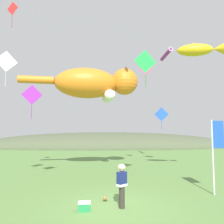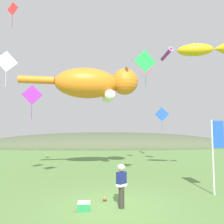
{
  "view_description": "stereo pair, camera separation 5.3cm",
  "coord_description": "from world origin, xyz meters",
  "px_view_note": "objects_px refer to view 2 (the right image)",
  "views": [
    {
      "loc": [
        -0.49,
        -9.44,
        3.18
      ],
      "look_at": [
        0.0,
        4.0,
        4.36
      ],
      "focal_mm": 35.0,
      "sensor_mm": 36.0,
      "label": 1
    },
    {
      "loc": [
        -0.44,
        -9.44,
        3.18
      ],
      "look_at": [
        0.0,
        4.0,
        4.36
      ],
      "focal_mm": 35.0,
      "sensor_mm": 36.0,
      "label": 2
    }
  ],
  "objects_px": {
    "kite_diamond_blue": "(162,114)",
    "kite_diamond_green": "(145,62)",
    "kite_giant_cat": "(95,84)",
    "kite_diamond_white": "(6,62)",
    "kite_diamond_red": "(13,9)",
    "kite_diamond_pink": "(146,69)",
    "kite_tube_streamer": "(166,54)",
    "kite_diamond_violet": "(32,95)",
    "festival_attendant": "(121,185)",
    "kite_fish_windsock": "(200,49)",
    "kite_spool": "(105,198)",
    "festival_banner_pole": "(216,145)",
    "picnic_cooler": "(84,206)"
  },
  "relations": [
    {
      "from": "kite_spool",
      "to": "kite_fish_windsock",
      "type": "bearing_deg",
      "value": 32.03
    },
    {
      "from": "festival_attendant",
      "to": "picnic_cooler",
      "type": "bearing_deg",
      "value": -170.25
    },
    {
      "from": "kite_giant_cat",
      "to": "kite_diamond_white",
      "type": "height_order",
      "value": "kite_giant_cat"
    },
    {
      "from": "festival_banner_pole",
      "to": "kite_diamond_red",
      "type": "height_order",
      "value": "kite_diamond_red"
    },
    {
      "from": "kite_tube_streamer",
      "to": "kite_diamond_violet",
      "type": "distance_m",
      "value": 14.22
    },
    {
      "from": "kite_diamond_violet",
      "to": "kite_spool",
      "type": "bearing_deg",
      "value": -35.59
    },
    {
      "from": "kite_tube_streamer",
      "to": "kite_diamond_violet",
      "type": "xyz_separation_m",
      "value": [
        -10.68,
        -7.63,
        -5.47
      ]
    },
    {
      "from": "kite_spool",
      "to": "kite_diamond_blue",
      "type": "xyz_separation_m",
      "value": [
        5.87,
        11.99,
        4.77
      ]
    },
    {
      "from": "kite_diamond_pink",
      "to": "kite_diamond_green",
      "type": "distance_m",
      "value": 6.98
    },
    {
      "from": "kite_diamond_white",
      "to": "kite_spool",
      "type": "bearing_deg",
      "value": -23.81
    },
    {
      "from": "festival_banner_pole",
      "to": "kite_giant_cat",
      "type": "relative_size",
      "value": 0.39
    },
    {
      "from": "kite_tube_streamer",
      "to": "kite_diamond_pink",
      "type": "relative_size",
      "value": 1.42
    },
    {
      "from": "kite_diamond_red",
      "to": "picnic_cooler",
      "type": "bearing_deg",
      "value": -44.56
    },
    {
      "from": "kite_giant_cat",
      "to": "kite_diamond_pink",
      "type": "xyz_separation_m",
      "value": [
        4.58,
        1.63,
        1.8
      ]
    },
    {
      "from": "kite_spool",
      "to": "festival_banner_pole",
      "type": "bearing_deg",
      "value": 8.02
    },
    {
      "from": "festival_attendant",
      "to": "kite_diamond_blue",
      "type": "xyz_separation_m",
      "value": [
        5.18,
        12.94,
        3.95
      ]
    },
    {
      "from": "kite_diamond_pink",
      "to": "kite_diamond_violet",
      "type": "bearing_deg",
      "value": -144.51
    },
    {
      "from": "kite_fish_windsock",
      "to": "kite_diamond_green",
      "type": "xyz_separation_m",
      "value": [
        -4.16,
        -1.65,
        -1.44
      ]
    },
    {
      "from": "kite_diamond_blue",
      "to": "kite_diamond_green",
      "type": "distance_m",
      "value": 10.44
    },
    {
      "from": "festival_banner_pole",
      "to": "kite_diamond_white",
      "type": "distance_m",
      "value": 12.63
    },
    {
      "from": "festival_attendant",
      "to": "kite_diamond_green",
      "type": "relative_size",
      "value": 0.75
    },
    {
      "from": "festival_banner_pole",
      "to": "kite_diamond_pink",
      "type": "relative_size",
      "value": 1.78
    },
    {
      "from": "kite_diamond_red",
      "to": "kite_diamond_violet",
      "type": "xyz_separation_m",
      "value": [
        1.84,
        -1.0,
        -6.13
      ]
    },
    {
      "from": "kite_giant_cat",
      "to": "kite_diamond_red",
      "type": "height_order",
      "value": "kite_diamond_red"
    },
    {
      "from": "festival_attendant",
      "to": "kite_diamond_white",
      "type": "relative_size",
      "value": 0.82
    },
    {
      "from": "kite_spool",
      "to": "kite_diamond_violet",
      "type": "height_order",
      "value": "kite_diamond_violet"
    },
    {
      "from": "kite_spool",
      "to": "kite_tube_streamer",
      "type": "relative_size",
      "value": 0.09
    },
    {
      "from": "picnic_cooler",
      "to": "festival_attendant",
      "type": "bearing_deg",
      "value": 9.75
    },
    {
      "from": "kite_spool",
      "to": "kite_tube_streamer",
      "type": "distance_m",
      "value": 16.48
    },
    {
      "from": "kite_diamond_blue",
      "to": "kite_diamond_red",
      "type": "relative_size",
      "value": 1.27
    },
    {
      "from": "kite_diamond_pink",
      "to": "kite_giant_cat",
      "type": "bearing_deg",
      "value": -160.38
    },
    {
      "from": "kite_diamond_white",
      "to": "kite_diamond_violet",
      "type": "bearing_deg",
      "value": 24.99
    },
    {
      "from": "kite_fish_windsock",
      "to": "kite_diamond_blue",
      "type": "relative_size",
      "value": 1.39
    },
    {
      "from": "kite_diamond_red",
      "to": "kite_diamond_green",
      "type": "bearing_deg",
      "value": -11.46
    },
    {
      "from": "festival_banner_pole",
      "to": "kite_tube_streamer",
      "type": "distance_m",
      "value": 13.13
    },
    {
      "from": "kite_tube_streamer",
      "to": "kite_diamond_white",
      "type": "bearing_deg",
      "value": -145.53
    },
    {
      "from": "festival_banner_pole",
      "to": "festival_attendant",
      "type": "bearing_deg",
      "value": -160.62
    },
    {
      "from": "kite_spool",
      "to": "kite_diamond_green",
      "type": "relative_size",
      "value": 0.11
    },
    {
      "from": "kite_diamond_green",
      "to": "kite_diamond_violet",
      "type": "bearing_deg",
      "value": 173.58
    },
    {
      "from": "kite_diamond_red",
      "to": "kite_diamond_pink",
      "type": "bearing_deg",
      "value": 25.86
    },
    {
      "from": "kite_giant_cat",
      "to": "kite_diamond_blue",
      "type": "height_order",
      "value": "kite_giant_cat"
    },
    {
      "from": "festival_banner_pole",
      "to": "kite_diamond_violet",
      "type": "xyz_separation_m",
      "value": [
        -10.16,
        2.43,
        2.94
      ]
    },
    {
      "from": "kite_diamond_green",
      "to": "kite_diamond_white",
      "type": "bearing_deg",
      "value": 179.02
    },
    {
      "from": "kite_giant_cat",
      "to": "festival_attendant",
      "type": "bearing_deg",
      "value": -79.83
    },
    {
      "from": "picnic_cooler",
      "to": "kite_diamond_blue",
      "type": "bearing_deg",
      "value": 63.08
    },
    {
      "from": "kite_diamond_violet",
      "to": "kite_diamond_red",
      "type": "bearing_deg",
      "value": 151.55
    },
    {
      "from": "festival_attendant",
      "to": "picnic_cooler",
      "type": "relative_size",
      "value": 3.5
    },
    {
      "from": "kite_giant_cat",
      "to": "kite_diamond_pink",
      "type": "height_order",
      "value": "kite_diamond_pink"
    },
    {
      "from": "festival_banner_pole",
      "to": "kite_diamond_pink",
      "type": "height_order",
      "value": "kite_diamond_pink"
    },
    {
      "from": "kite_spool",
      "to": "kite_diamond_violet",
      "type": "distance_m",
      "value": 7.66
    }
  ]
}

